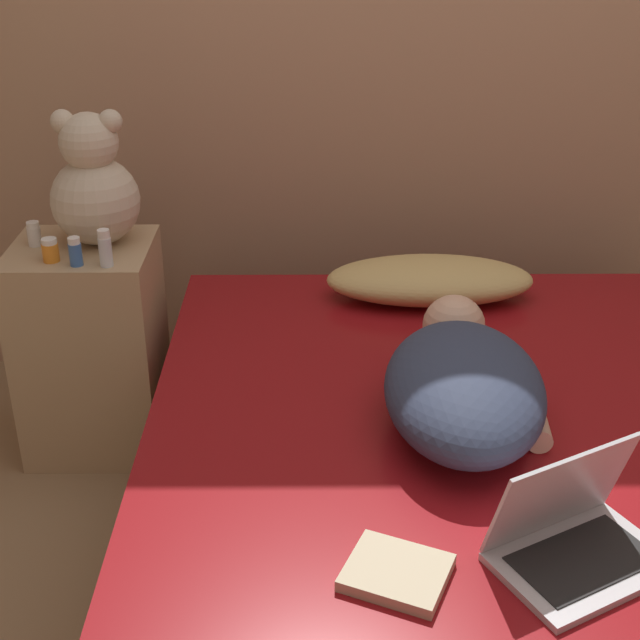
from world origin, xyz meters
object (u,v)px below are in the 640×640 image
teddy_bear (94,187)px  bottle_orange (50,250)px  bottle_blue (75,252)px  book (397,573)px  laptop (574,536)px  person_lying (464,382)px  bottle_white (34,234)px  pillow (430,280)px  bottle_clear (105,248)px

teddy_bear → bottle_orange: teddy_bear is taller
bottle_blue → book: bearing=-51.5°
book → teddy_bear: bearing=123.3°
laptop → book: (-0.34, -0.05, -0.04)m
person_lying → bottle_white: bearing=156.3°
pillow → bottle_blue: size_ratio=7.66×
book → pillow: bearing=80.6°
bottle_orange → book: 1.40m
laptop → teddy_bear: bearing=106.4°
pillow → laptop: bearing=-83.3°
bottle_clear → bottle_white: size_ratio=1.47×
person_lying → laptop: size_ratio=1.94×
pillow → teddy_bear: bearing=-178.6°
bottle_blue → bottle_orange: 0.08m
pillow → bottle_orange: 1.12m
pillow → book: bearing=-99.4°
teddy_bear → bottle_blue: teddy_bear is taller
pillow → bottle_white: size_ratio=8.71×
bottle_white → bottle_blue: bearing=-43.8°
bottle_orange → bottle_blue: bearing=-21.2°
book → bottle_clear: bearing=125.6°
laptop → bottle_blue: (-1.15, 0.97, 0.19)m
bottle_clear → book: bearing=-54.4°
person_lying → book: person_lying is taller
laptop → bottle_clear: 1.45m
person_lying → bottle_clear: size_ratio=7.03×
bottle_blue → bottle_white: bottle_blue is taller
bottle_clear → bottle_white: (-0.24, 0.16, -0.02)m
laptop → bottle_orange: bearing=112.8°
bottle_clear → bottle_white: 0.29m
laptop → bottle_orange: bottle_orange is taller
person_lying → teddy_bear: teddy_bear is taller
person_lying → book: 0.59m
bottle_clear → book: bottle_clear is taller
laptop → bottle_white: bearing=111.3°
pillow → bottle_clear: 0.97m
bottle_white → pillow: bearing=2.3°
bottle_orange → pillow: bearing=8.7°
pillow → person_lying: bearing=-90.0°
pillow → teddy_bear: size_ratio=1.61×
teddy_bear → bottle_orange: 0.23m
laptop → bottle_clear: (-1.07, 0.96, 0.20)m
bottle_blue → bottle_clear: bottle_clear is taller
bottle_clear → teddy_bear: bearing=107.6°
bottle_orange → book: (0.89, -1.05, -0.22)m
person_lying → book: (-0.20, -0.54, -0.09)m
bottle_blue → bottle_white: 0.22m
pillow → bottle_white: 1.18m
person_lying → bottle_orange: 1.21m
bottle_orange → bottle_clear: bearing=-12.3°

